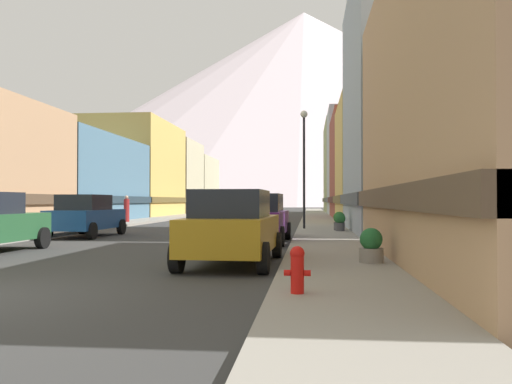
% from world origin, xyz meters
% --- Properties ---
extents(sidewalk_left, '(2.50, 100.00, 0.15)m').
position_xyz_m(sidewalk_left, '(-6.25, 35.00, 0.07)').
color(sidewalk_left, gray).
rests_on(sidewalk_left, ground).
extents(sidewalk_right, '(2.50, 100.00, 0.15)m').
position_xyz_m(sidewalk_right, '(6.25, 35.00, 0.07)').
color(sidewalk_right, gray).
rests_on(sidewalk_right, ground).
extents(storefront_left_2, '(7.95, 13.43, 6.04)m').
position_xyz_m(storefront_left_2, '(-11.32, 28.06, 2.91)').
color(storefront_left_2, slate).
rests_on(storefront_left_2, ground).
extents(storefront_left_3, '(9.82, 12.30, 8.90)m').
position_xyz_m(storefront_left_3, '(-12.26, 41.21, 4.29)').
color(storefront_left_3, '#D8B259').
rests_on(storefront_left_3, ground).
extents(storefront_left_4, '(7.74, 9.32, 8.39)m').
position_xyz_m(storefront_left_4, '(-11.22, 52.54, 4.04)').
color(storefront_left_4, beige).
rests_on(storefront_left_4, ground).
extents(storefront_left_5, '(10.26, 10.71, 7.39)m').
position_xyz_m(storefront_left_5, '(-12.48, 62.89, 3.56)').
color(storefront_left_5, beige).
rests_on(storefront_left_5, ground).
extents(storefront_right_1, '(7.57, 10.76, 11.56)m').
position_xyz_m(storefront_right_1, '(11.14, 17.34, 5.60)').
color(storefront_right_1, '#99A5B2').
rests_on(storefront_right_1, ground).
extents(storefront_right_2, '(8.12, 9.35, 7.94)m').
position_xyz_m(storefront_right_2, '(11.41, 27.70, 3.82)').
color(storefront_right_2, '#D8B259').
rests_on(storefront_right_2, ground).
extents(storefront_right_3, '(9.01, 10.92, 8.76)m').
position_xyz_m(storefront_right_3, '(11.85, 37.86, 4.22)').
color(storefront_right_3, brown).
rests_on(storefront_right_3, ground).
extents(storefront_right_4, '(6.79, 8.17, 10.81)m').
position_xyz_m(storefront_right_4, '(10.75, 47.46, 5.23)').
color(storefront_right_4, '#99A5B2').
rests_on(storefront_right_4, ground).
extents(storefront_right_5, '(7.86, 13.68, 11.09)m').
position_xyz_m(storefront_right_5, '(11.28, 58.77, 5.37)').
color(storefront_right_5, '#8C9966').
rests_on(storefront_right_5, ground).
extents(car_left_1, '(2.08, 4.41, 1.78)m').
position_xyz_m(car_left_1, '(-3.80, 14.02, 0.90)').
color(car_left_1, '#19478C').
rests_on(car_left_1, ground).
extents(car_right_0, '(2.15, 4.44, 1.78)m').
position_xyz_m(car_right_0, '(3.80, 4.99, 0.90)').
color(car_right_0, '#B28419').
rests_on(car_right_0, ground).
extents(car_right_1, '(2.17, 4.45, 1.78)m').
position_xyz_m(car_right_1, '(3.80, 11.67, 0.90)').
color(car_right_1, '#591E72').
rests_on(car_right_1, ground).
extents(fire_hydrant_near, '(0.40, 0.22, 0.70)m').
position_xyz_m(fire_hydrant_near, '(5.45, 0.40, 0.53)').
color(fire_hydrant_near, red).
rests_on(fire_hydrant_near, sidewalk_right).
extents(potted_plant_0, '(0.55, 0.55, 0.86)m').
position_xyz_m(potted_plant_0, '(7.00, 17.45, 0.59)').
color(potted_plant_0, '#4C4C51').
rests_on(potted_plant_0, sidewalk_right).
extents(potted_plant_1, '(0.48, 0.48, 0.81)m').
position_xyz_m(potted_plant_1, '(7.00, 16.69, 0.58)').
color(potted_plant_1, '#4C4C51').
rests_on(potted_plant_1, sidewalk_right).
extents(potted_plant_2, '(0.54, 0.54, 0.77)m').
position_xyz_m(potted_plant_2, '(7.00, 4.51, 0.52)').
color(potted_plant_2, gray).
rests_on(potted_plant_2, sidewalk_right).
extents(pedestrian_0, '(0.36, 0.36, 1.72)m').
position_xyz_m(pedestrian_0, '(-6.25, 25.83, 0.95)').
color(pedestrian_0, maroon).
rests_on(pedestrian_0, sidewalk_left).
extents(streetlamp_right, '(0.36, 0.36, 5.86)m').
position_xyz_m(streetlamp_right, '(5.35, 18.75, 3.99)').
color(streetlamp_right, black).
rests_on(streetlamp_right, sidewalk_right).
extents(mountain_backdrop, '(297.70, 297.70, 97.17)m').
position_xyz_m(mountain_backdrop, '(2.72, 260.00, 48.59)').
color(mountain_backdrop, silver).
rests_on(mountain_backdrop, ground).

